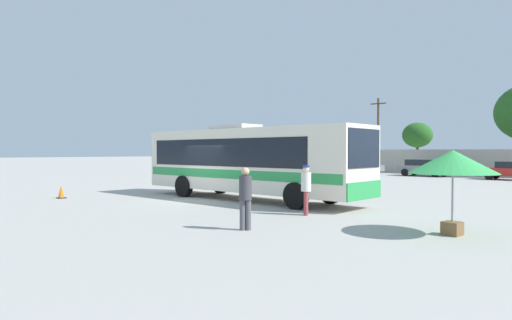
% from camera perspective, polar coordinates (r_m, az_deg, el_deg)
% --- Properties ---
extents(ground_plane, '(300.00, 300.00, 0.00)m').
position_cam_1_polar(ground_plane, '(27.11, 9.88, -3.57)').
color(ground_plane, '#A3A099').
extents(perimeter_wall, '(80.00, 0.30, 2.39)m').
position_cam_1_polar(perimeter_wall, '(44.24, 25.54, -0.28)').
color(perimeter_wall, '#B2AD9E').
rests_on(perimeter_wall, ground_plane).
extents(coach_bus_cream_green, '(11.89, 3.58, 3.47)m').
position_cam_1_polar(coach_bus_cream_green, '(20.12, -1.21, 0.09)').
color(coach_bus_cream_green, silver).
rests_on(coach_bus_cream_green, ground_plane).
extents(attendant_by_bus_door, '(0.49, 0.49, 1.74)m').
position_cam_1_polar(attendant_by_bus_door, '(15.33, 6.53, -3.48)').
color(attendant_by_bus_door, '#99383D').
rests_on(attendant_by_bus_door, ground_plane).
extents(passenger_waiting_on_apron, '(0.50, 0.50, 1.77)m').
position_cam_1_polar(passenger_waiting_on_apron, '(12.35, -1.40, -4.54)').
color(passenger_waiting_on_apron, '#4C4C51').
rests_on(passenger_waiting_on_apron, ground_plane).
extents(vendor_umbrella_near_gate_green, '(2.26, 2.26, 2.26)m').
position_cam_1_polar(vendor_umbrella_near_gate_green, '(12.66, 24.26, -0.38)').
color(vendor_umbrella_near_gate_green, gray).
rests_on(vendor_umbrella_near_gate_green, ground_plane).
extents(parked_car_leftmost_grey, '(4.44, 2.29, 1.53)m').
position_cam_1_polar(parked_car_leftmost_grey, '(47.35, 8.31, -0.57)').
color(parked_car_leftmost_grey, slate).
rests_on(parked_car_leftmost_grey, ground_plane).
extents(parked_car_second_grey, '(4.19, 1.99, 1.41)m').
position_cam_1_polar(parked_car_second_grey, '(43.68, 13.52, -0.80)').
color(parked_car_second_grey, slate).
rests_on(parked_car_second_grey, ground_plane).
extents(parked_car_third_grey, '(4.42, 2.05, 1.48)m').
position_cam_1_polar(parked_car_third_grey, '(41.71, 20.98, -0.90)').
color(parked_car_third_grey, slate).
rests_on(parked_car_third_grey, ground_plane).
extents(utility_pole_near, '(1.80, 0.36, 8.12)m').
position_cam_1_polar(utility_pole_near, '(50.69, 15.63, 3.40)').
color(utility_pole_near, '#4C3823').
rests_on(utility_pole_near, ground_plane).
extents(roadside_tree_left, '(3.25, 3.25, 5.55)m').
position_cam_1_polar(roadside_tree_left, '(55.87, 11.25, 3.11)').
color(roadside_tree_left, brown).
rests_on(roadside_tree_left, ground_plane).
extents(roadside_tree_midleft, '(3.21, 3.21, 5.35)m').
position_cam_1_polar(roadside_tree_midleft, '(51.01, 20.29, 3.05)').
color(roadside_tree_midleft, brown).
rests_on(roadside_tree_midleft, ground_plane).
extents(traffic_cone_on_apron, '(0.36, 0.36, 0.64)m').
position_cam_1_polar(traffic_cone_on_apron, '(22.64, -24.03, -3.80)').
color(traffic_cone_on_apron, black).
rests_on(traffic_cone_on_apron, ground_plane).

